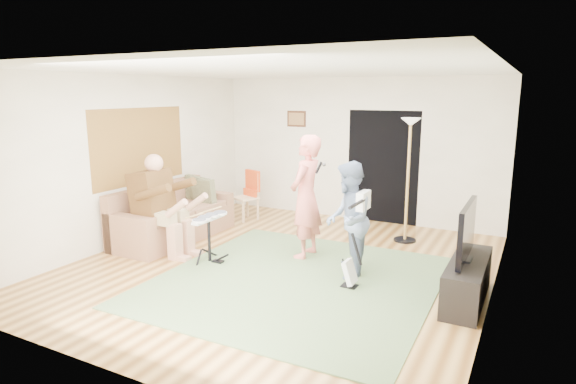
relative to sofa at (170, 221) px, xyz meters
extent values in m
plane|color=brown|center=(2.30, -0.34, -0.30)|extent=(6.00, 6.00, 0.00)
plane|color=white|center=(2.30, -0.34, 2.40)|extent=(6.00, 6.00, 0.00)
plane|color=olive|center=(-0.45, -0.14, 1.25)|extent=(0.00, 2.05, 2.05)
plane|color=black|center=(2.85, 2.65, 0.75)|extent=(2.10, 0.00, 2.10)
cube|color=#3F2314|center=(1.05, 2.65, 1.60)|extent=(0.42, 0.03, 0.32)
cube|color=#526E42|center=(2.75, -0.72, -0.29)|extent=(3.50, 3.64, 0.02)
cube|color=#95684A|center=(0.10, 0.00, -0.08)|extent=(0.90, 1.79, 0.44)
cube|color=#95684A|center=(-0.28, 0.00, 0.15)|extent=(0.17, 2.21, 0.90)
cube|color=#95684A|center=(0.10, 1.00, 0.02)|extent=(0.90, 0.21, 0.63)
cube|color=#95684A|center=(0.10, -1.00, 0.02)|extent=(0.90, 0.21, 0.63)
cube|color=#583919|center=(0.25, -0.65, 0.62)|extent=(0.43, 0.55, 0.70)
sphere|color=tan|center=(0.32, -0.65, 1.08)|extent=(0.28, 0.28, 0.28)
cylinder|color=black|center=(1.30, -0.65, 0.04)|extent=(0.04, 0.04, 0.63)
cube|color=silver|center=(1.30, -0.65, 0.34)|extent=(0.12, 0.63, 0.04)
imported|color=#E56F63|center=(2.44, 0.20, 0.62)|extent=(0.45, 0.67, 1.83)
imported|color=slate|center=(3.25, -0.21, 0.48)|extent=(0.81, 0.91, 1.55)
cube|color=black|center=(3.44, -0.60, -0.28)|extent=(0.20, 0.16, 0.03)
cube|color=silver|center=(3.44, -0.60, -0.09)|extent=(0.15, 0.23, 0.31)
cylinder|color=black|center=(3.52, -0.60, 0.22)|extent=(0.16, 0.04, 0.40)
cylinder|color=black|center=(3.57, 1.66, -0.28)|extent=(0.36, 0.36, 0.03)
cylinder|color=#AE884A|center=(3.57, 1.66, 0.68)|extent=(0.05, 0.05, 1.92)
cone|color=white|center=(3.57, 1.66, 1.66)|extent=(0.32, 0.32, 0.13)
cube|color=#D6B88B|center=(0.48, 1.59, 0.13)|extent=(0.52, 0.52, 0.04)
cube|color=#D74716|center=(0.48, 1.78, 0.45)|extent=(0.38, 0.21, 0.40)
cube|color=black|center=(4.80, -0.33, -0.05)|extent=(0.40, 1.40, 0.50)
cube|color=black|center=(4.75, -0.33, 0.55)|extent=(0.06, 1.06, 0.65)
camera|label=1|loc=(5.39, -6.02, 2.12)|focal=30.00mm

